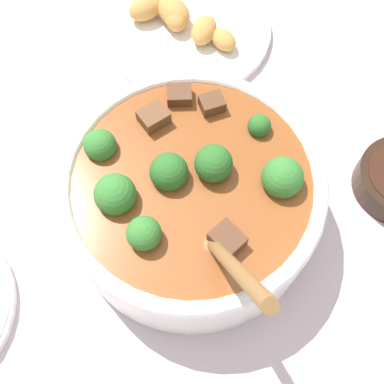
{
  "coord_description": "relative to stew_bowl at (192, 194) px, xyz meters",
  "views": [
    {
      "loc": [
        0.18,
        0.13,
        0.52
      ],
      "look_at": [
        0.0,
        0.0,
        0.06
      ],
      "focal_mm": 45.0,
      "sensor_mm": 36.0,
      "label": 1
    }
  ],
  "objects": [
    {
      "name": "food_plate",
      "position": [
        -0.22,
        -0.17,
        -0.04
      ],
      "size": [
        0.24,
        0.24,
        0.05
      ],
      "color": "white",
      "rests_on": "ground_plane"
    },
    {
      "name": "ground_plane",
      "position": [
        -0.0,
        0.0,
        -0.06
      ],
      "size": [
        4.0,
        4.0,
        0.0
      ],
      "primitive_type": "plane",
      "color": "silver"
    },
    {
      "name": "stew_bowl",
      "position": [
        0.0,
        0.0,
        0.0
      ],
      "size": [
        0.28,
        0.28,
        0.24
      ],
      "color": "white",
      "rests_on": "ground_plane"
    }
  ]
}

